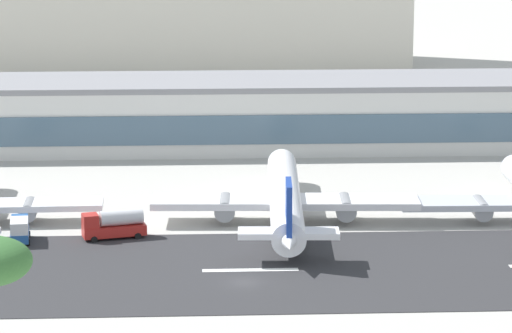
% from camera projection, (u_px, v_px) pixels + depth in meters
% --- Properties ---
extents(ground_plane, '(1400.00, 1400.00, 0.00)m').
position_uv_depth(ground_plane, '(244.00, 282.00, 158.47)').
color(ground_plane, '#B2AFA8').
extents(runway_strip, '(800.00, 33.57, 0.08)m').
position_uv_depth(runway_strip, '(243.00, 270.00, 163.11)').
color(runway_strip, '#2D2D30').
rests_on(runway_strip, ground_plane).
extents(runway_centreline_dash_4, '(12.00, 1.20, 0.01)m').
position_uv_depth(runway_centreline_dash_4, '(250.00, 270.00, 163.14)').
color(runway_centreline_dash_4, white).
rests_on(runway_centreline_dash_4, runway_strip).
extents(terminal_building, '(205.16, 21.06, 12.29)m').
position_uv_depth(terminal_building, '(251.00, 113.00, 235.06)').
color(terminal_building, silver).
rests_on(terminal_building, ground_plane).
extents(airliner_navy_tail_gate_1, '(37.97, 50.76, 10.59)m').
position_uv_depth(airliner_navy_tail_gate_1, '(285.00, 201.00, 183.75)').
color(airliner_navy_tail_gate_1, white).
rests_on(airliner_navy_tail_gate_1, ground_plane).
extents(service_fuel_truck_1, '(8.88, 4.60, 3.95)m').
position_uv_depth(service_fuel_truck_1, '(114.00, 224.00, 176.84)').
color(service_fuel_truck_1, '#B2231E').
rests_on(service_fuel_truck_1, ground_plane).
extents(service_box_truck_2, '(3.19, 6.21, 3.25)m').
position_uv_depth(service_box_truck_2, '(20.00, 229.00, 175.32)').
color(service_box_truck_2, '#23569E').
rests_on(service_box_truck_2, ground_plane).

